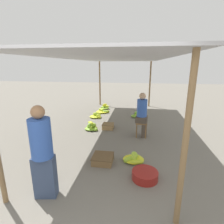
# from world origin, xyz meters

# --- Properties ---
(canopy_post_front_right) EXTENTS (0.08, 0.08, 2.34)m
(canopy_post_front_right) POSITION_xyz_m (1.34, 0.30, 1.17)
(canopy_post_front_right) COLOR olive
(canopy_post_front_right) RESTS_ON ground
(canopy_post_back_left) EXTENTS (0.08, 0.08, 2.34)m
(canopy_post_back_left) POSITION_xyz_m (-1.34, 7.58, 1.17)
(canopy_post_back_left) COLOR olive
(canopy_post_back_left) RESTS_ON ground
(canopy_post_back_right) EXTENTS (0.08, 0.08, 2.34)m
(canopy_post_back_right) POSITION_xyz_m (1.34, 7.58, 1.17)
(canopy_post_back_right) COLOR olive
(canopy_post_back_right) RESTS_ON ground
(canopy_tarp) EXTENTS (3.08, 7.68, 0.04)m
(canopy_tarp) POSITION_xyz_m (0.00, 3.94, 2.36)
(canopy_tarp) COLOR #B2B2B7
(canopy_tarp) RESTS_ON canopy_post_front_left
(vendor_foreground) EXTENTS (0.38, 0.38, 1.59)m
(vendor_foreground) POSITION_xyz_m (-0.74, 0.53, 0.82)
(vendor_foreground) COLOR #384766
(vendor_foreground) RESTS_ON ground
(stool) EXTENTS (0.34, 0.34, 0.48)m
(stool) POSITION_xyz_m (0.87, 3.35, 0.38)
(stool) COLOR brown
(stool) RESTS_ON ground
(vendor_seated) EXTENTS (0.39, 0.39, 1.38)m
(vendor_seated) POSITION_xyz_m (0.90, 3.36, 0.73)
(vendor_seated) COLOR #4C4238
(vendor_seated) RESTS_ON ground
(basin_black) EXTENTS (0.51, 0.51, 0.17)m
(basin_black) POSITION_xyz_m (0.93, 1.23, 0.08)
(basin_black) COLOR maroon
(basin_black) RESTS_ON ground
(banana_pile_left_0) EXTENTS (0.50, 0.41, 0.31)m
(banana_pile_left_0) POSITION_xyz_m (-0.79, 3.67, 0.11)
(banana_pile_left_0) COLOR #C5D329
(banana_pile_left_0) RESTS_ON ground
(banana_pile_left_1) EXTENTS (0.63, 0.49, 0.20)m
(banana_pile_left_1) POSITION_xyz_m (-0.85, 5.92, 0.07)
(banana_pile_left_1) COLOR #B4CC2C
(banana_pile_left_1) RESTS_ON ground
(banana_pile_left_2) EXTENTS (0.50, 0.44, 0.24)m
(banana_pile_left_2) POSITION_xyz_m (-0.97, 5.09, 0.08)
(banana_pile_left_2) COLOR #A5C62F
(banana_pile_left_2) RESTS_ON ground
(banana_pile_left_3) EXTENTS (0.48, 0.46, 0.28)m
(banana_pile_left_3) POSITION_xyz_m (-0.88, 6.66, 0.10)
(banana_pile_left_3) COLOR #C1D22A
(banana_pile_left_3) RESTS_ON ground
(banana_pile_right_0) EXTENTS (0.49, 0.47, 0.22)m
(banana_pile_right_0) POSITION_xyz_m (0.69, 1.84, 0.08)
(banana_pile_right_0) COLOR #BACF2B
(banana_pile_right_0) RESTS_ON ground
(banana_pile_right_1) EXTENTS (0.54, 0.61, 0.25)m
(banana_pile_right_1) POSITION_xyz_m (0.73, 5.43, 0.08)
(banana_pile_right_1) COLOR #79B536
(banana_pile_right_1) RESTS_ON ground
(crate_near) EXTENTS (0.39, 0.39, 0.18)m
(crate_near) POSITION_xyz_m (-0.25, 3.88, 0.09)
(crate_near) COLOR #9E7A4C
(crate_near) RESTS_ON ground
(crate_mid) EXTENTS (0.46, 0.46, 0.17)m
(crate_mid) POSITION_xyz_m (-0.00, 1.70, 0.09)
(crate_mid) COLOR brown
(crate_mid) RESTS_ON ground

